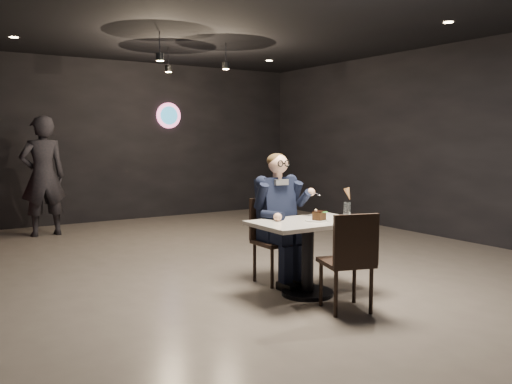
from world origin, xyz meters
TOP-DOWN VIEW (x-y plane):
  - floor at (0.00, 0.00)m, footprint 9.00×9.00m
  - wall_sign at (0.80, 4.47)m, footprint 0.50×0.06m
  - pendant_lights at (0.00, 2.00)m, footprint 1.40×1.20m
  - main_table at (-0.25, -1.35)m, footprint 1.10×0.70m
  - chair_far at (-0.25, -0.80)m, footprint 0.42×0.46m
  - chair_near at (-0.25, -1.91)m, footprint 0.54×0.56m
  - seated_man at (-0.25, -0.80)m, footprint 0.60×0.80m
  - dessert_plate at (-0.19, -1.40)m, footprint 0.22×0.22m
  - cake_slice at (-0.18, -1.43)m, footprint 0.14×0.13m
  - mint_leaf at (-0.14, -1.48)m, footprint 0.07×0.04m
  - sundae_glass at (0.19, -1.42)m, footprint 0.07×0.07m
  - wafer_cone at (0.21, -1.42)m, footprint 0.08×0.08m
  - passerby at (-1.78, 3.53)m, footprint 0.71×0.48m

SIDE VIEW (x-z plane):
  - floor at x=0.00m, z-range 0.00..0.00m
  - main_table at x=-0.25m, z-range 0.00..0.75m
  - chair_far at x=-0.25m, z-range 0.00..0.92m
  - chair_near at x=-0.25m, z-range 0.00..0.92m
  - seated_man at x=-0.25m, z-range 0.00..1.44m
  - dessert_plate at x=-0.19m, z-range 0.75..0.76m
  - cake_slice at x=-0.18m, z-range 0.76..0.84m
  - sundae_glass at x=0.19m, z-range 0.75..0.91m
  - mint_leaf at x=-0.14m, z-range 0.84..0.85m
  - passerby at x=-1.78m, z-range 0.00..1.91m
  - wafer_cone at x=0.21m, z-range 0.93..1.06m
  - wall_sign at x=0.80m, z-range 1.75..2.25m
  - pendant_lights at x=0.00m, z-range 2.70..3.06m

